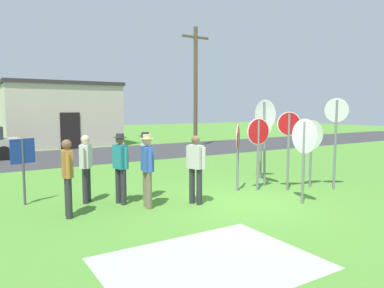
{
  "coord_description": "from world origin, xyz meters",
  "views": [
    {
      "loc": [
        -5.7,
        -6.86,
        2.35
      ],
      "look_at": [
        -0.2,
        2.0,
        1.3
      ],
      "focal_mm": 33.47,
      "sensor_mm": 36.0,
      "label": 1
    }
  ],
  "objects_px": {
    "person_near_signs": "(68,174)",
    "person_in_dark_shirt": "(147,167)",
    "stop_sign_leaning_right": "(258,141)",
    "info_panel_leftmost": "(23,160)",
    "utility_pole": "(196,85)",
    "stop_sign_far_back": "(311,142)",
    "stop_sign_nearest": "(261,137)",
    "person_in_blue": "(145,161)",
    "stop_sign_center_cluster": "(336,128)",
    "person_in_teal": "(196,166)",
    "person_with_sunhat": "(120,164)",
    "person_on_left": "(86,165)",
    "stop_sign_rear_left": "(289,138)",
    "stop_sign_rear_right": "(238,146)",
    "stop_sign_low_front": "(265,126)",
    "stop_sign_tallest": "(304,146)"
  },
  "relations": [
    {
      "from": "stop_sign_tallest",
      "to": "stop_sign_rear_right",
      "type": "distance_m",
      "value": 1.99
    },
    {
      "from": "stop_sign_tallest",
      "to": "utility_pole",
      "type": "bearing_deg",
      "value": 69.08
    },
    {
      "from": "stop_sign_low_front",
      "to": "person_on_left",
      "type": "distance_m",
      "value": 5.24
    },
    {
      "from": "stop_sign_center_cluster",
      "to": "person_in_dark_shirt",
      "type": "bearing_deg",
      "value": 168.83
    },
    {
      "from": "person_in_blue",
      "to": "person_in_dark_shirt",
      "type": "xyz_separation_m",
      "value": [
        -0.31,
        -0.79,
        0.0
      ]
    },
    {
      "from": "person_near_signs",
      "to": "utility_pole",
      "type": "bearing_deg",
      "value": 46.67
    },
    {
      "from": "stop_sign_center_cluster",
      "to": "person_with_sunhat",
      "type": "bearing_deg",
      "value": 163.48
    },
    {
      "from": "stop_sign_tallest",
      "to": "stop_sign_leaning_right",
      "type": "height_order",
      "value": "stop_sign_tallest"
    },
    {
      "from": "stop_sign_low_front",
      "to": "info_panel_leftmost",
      "type": "bearing_deg",
      "value": 166.91
    },
    {
      "from": "stop_sign_leaning_right",
      "to": "stop_sign_center_cluster",
      "type": "bearing_deg",
      "value": -28.74
    },
    {
      "from": "stop_sign_low_front",
      "to": "person_in_teal",
      "type": "distance_m",
      "value": 3.04
    },
    {
      "from": "stop_sign_leaning_right",
      "to": "stop_sign_center_cluster",
      "type": "xyz_separation_m",
      "value": [
        1.97,
        -1.08,
        0.36
      ]
    },
    {
      "from": "stop_sign_rear_left",
      "to": "person_in_dark_shirt",
      "type": "height_order",
      "value": "stop_sign_rear_left"
    },
    {
      "from": "stop_sign_low_front",
      "to": "stop_sign_far_back",
      "type": "distance_m",
      "value": 1.43
    },
    {
      "from": "stop_sign_leaning_right",
      "to": "stop_sign_far_back",
      "type": "xyz_separation_m",
      "value": [
        1.59,
        -0.53,
        -0.05
      ]
    },
    {
      "from": "person_on_left",
      "to": "person_in_teal",
      "type": "bearing_deg",
      "value": -34.64
    },
    {
      "from": "stop_sign_rear_left",
      "to": "person_near_signs",
      "type": "relative_size",
      "value": 1.33
    },
    {
      "from": "person_in_teal",
      "to": "person_on_left",
      "type": "height_order",
      "value": "same"
    },
    {
      "from": "person_near_signs",
      "to": "person_in_dark_shirt",
      "type": "bearing_deg",
      "value": -7.45
    },
    {
      "from": "person_in_blue",
      "to": "utility_pole",
      "type": "bearing_deg",
      "value": 51.76
    },
    {
      "from": "stop_sign_leaning_right",
      "to": "person_in_teal",
      "type": "distance_m",
      "value": 2.38
    },
    {
      "from": "person_on_left",
      "to": "stop_sign_center_cluster",
      "type": "bearing_deg",
      "value": -19.48
    },
    {
      "from": "stop_sign_rear_left",
      "to": "info_panel_leftmost",
      "type": "distance_m",
      "value": 7.01
    },
    {
      "from": "stop_sign_center_cluster",
      "to": "person_in_teal",
      "type": "height_order",
      "value": "stop_sign_center_cluster"
    },
    {
      "from": "stop_sign_low_front",
      "to": "stop_sign_leaning_right",
      "type": "bearing_deg",
      "value": -149.93
    },
    {
      "from": "stop_sign_tallest",
      "to": "person_on_left",
      "type": "bearing_deg",
      "value": 147.11
    },
    {
      "from": "stop_sign_tallest",
      "to": "stop_sign_rear_right",
      "type": "relative_size",
      "value": 1.1
    },
    {
      "from": "stop_sign_tallest",
      "to": "stop_sign_nearest",
      "type": "relative_size",
      "value": 1.02
    },
    {
      "from": "stop_sign_nearest",
      "to": "person_in_teal",
      "type": "distance_m",
      "value": 3.95
    },
    {
      "from": "stop_sign_leaning_right",
      "to": "info_panel_leftmost",
      "type": "xyz_separation_m",
      "value": [
        -5.9,
        1.8,
        -0.3
      ]
    },
    {
      "from": "stop_sign_center_cluster",
      "to": "person_on_left",
      "type": "relative_size",
      "value": 1.56
    },
    {
      "from": "person_in_dark_shirt",
      "to": "person_on_left",
      "type": "distance_m",
      "value": 1.65
    },
    {
      "from": "stop_sign_nearest",
      "to": "person_near_signs",
      "type": "bearing_deg",
      "value": -170.88
    },
    {
      "from": "person_near_signs",
      "to": "person_with_sunhat",
      "type": "distance_m",
      "value": 1.42
    },
    {
      "from": "stop_sign_rear_left",
      "to": "stop_sign_center_cluster",
      "type": "height_order",
      "value": "stop_sign_center_cluster"
    },
    {
      "from": "person_near_signs",
      "to": "stop_sign_nearest",
      "type": "bearing_deg",
      "value": 9.12
    },
    {
      "from": "utility_pole",
      "to": "person_in_dark_shirt",
      "type": "distance_m",
      "value": 13.78
    },
    {
      "from": "stop_sign_rear_right",
      "to": "stop_sign_leaning_right",
      "type": "bearing_deg",
      "value": -23.29
    },
    {
      "from": "stop_sign_tallest",
      "to": "stop_sign_center_cluster",
      "type": "relative_size",
      "value": 0.8
    },
    {
      "from": "info_panel_leftmost",
      "to": "stop_sign_nearest",
      "type": "bearing_deg",
      "value": -4.3
    },
    {
      "from": "person_in_teal",
      "to": "person_in_dark_shirt",
      "type": "xyz_separation_m",
      "value": [
        -1.15,
        0.31,
        0.03
      ]
    },
    {
      "from": "utility_pole",
      "to": "stop_sign_nearest",
      "type": "distance_m",
      "value": 10.35
    },
    {
      "from": "stop_sign_rear_right",
      "to": "stop_sign_nearest",
      "type": "height_order",
      "value": "stop_sign_nearest"
    },
    {
      "from": "stop_sign_leaning_right",
      "to": "info_panel_leftmost",
      "type": "bearing_deg",
      "value": 162.99
    },
    {
      "from": "stop_sign_far_back",
      "to": "stop_sign_center_cluster",
      "type": "distance_m",
      "value": 0.78
    },
    {
      "from": "person_with_sunhat",
      "to": "person_in_dark_shirt",
      "type": "relative_size",
      "value": 1.0
    },
    {
      "from": "stop_sign_rear_right",
      "to": "person_in_blue",
      "type": "distance_m",
      "value": 2.68
    },
    {
      "from": "person_on_left",
      "to": "stop_sign_nearest",
      "type": "bearing_deg",
      "value": 0.38
    },
    {
      "from": "stop_sign_low_front",
      "to": "stop_sign_nearest",
      "type": "height_order",
      "value": "stop_sign_low_front"
    },
    {
      "from": "utility_pole",
      "to": "person_near_signs",
      "type": "height_order",
      "value": "utility_pole"
    }
  ]
}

